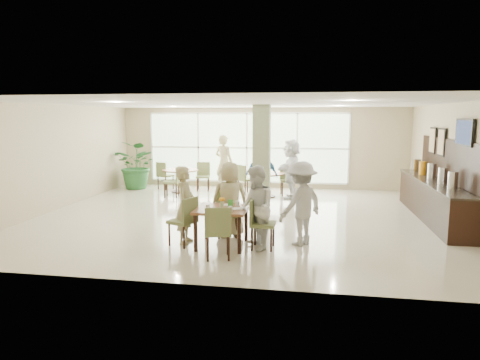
% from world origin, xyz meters
% --- Properties ---
extents(ground, '(10.00, 10.00, 0.00)m').
position_xyz_m(ground, '(0.00, 0.00, 0.00)').
color(ground, beige).
rests_on(ground, ground).
extents(room_shell, '(10.00, 10.00, 10.00)m').
position_xyz_m(room_shell, '(0.00, 0.00, 1.70)').
color(room_shell, white).
rests_on(room_shell, ground).
extents(window_bank, '(7.00, 0.04, 7.00)m').
position_xyz_m(window_bank, '(-0.50, 4.46, 1.40)').
color(window_bank, silver).
rests_on(window_bank, ground).
extents(column, '(0.45, 0.45, 2.80)m').
position_xyz_m(column, '(0.40, 1.20, 1.40)').
color(column, '#727854').
rests_on(column, ground).
extents(main_table, '(0.98, 0.98, 0.75)m').
position_xyz_m(main_table, '(0.07, -2.54, 0.66)').
color(main_table, brown).
rests_on(main_table, ground).
extents(round_table_left, '(1.18, 1.18, 0.75)m').
position_xyz_m(round_table_left, '(-2.52, 3.14, 0.59)').
color(round_table_left, brown).
rests_on(round_table_left, ground).
extents(round_table_right, '(1.16, 1.16, 0.75)m').
position_xyz_m(round_table_right, '(0.36, 2.75, 0.59)').
color(round_table_right, brown).
rests_on(round_table_right, ground).
extents(chairs_main_table, '(2.10, 1.95, 0.95)m').
position_xyz_m(chairs_main_table, '(0.09, -2.56, 0.47)').
color(chairs_main_table, olive).
rests_on(chairs_main_table, ground).
extents(chairs_table_left, '(1.91, 1.91, 0.95)m').
position_xyz_m(chairs_table_left, '(-2.53, 3.11, 0.47)').
color(chairs_table_left, olive).
rests_on(chairs_table_left, ground).
extents(chairs_table_right, '(1.92, 1.93, 0.95)m').
position_xyz_m(chairs_table_right, '(0.34, 2.68, 0.47)').
color(chairs_table_right, olive).
rests_on(chairs_table_right, ground).
extents(tabletop_clutter, '(0.66, 0.78, 0.21)m').
position_xyz_m(tabletop_clutter, '(0.13, -2.57, 0.81)').
color(tabletop_clutter, white).
rests_on(tabletop_clutter, main_table).
extents(buffet_counter, '(0.64, 4.70, 1.95)m').
position_xyz_m(buffet_counter, '(4.70, 0.51, 0.55)').
color(buffet_counter, black).
rests_on(buffet_counter, ground).
extents(wall_tv, '(0.06, 1.00, 0.58)m').
position_xyz_m(wall_tv, '(4.94, -0.60, 2.15)').
color(wall_tv, black).
rests_on(wall_tv, ground).
extents(framed_art_a, '(0.05, 0.55, 0.70)m').
position_xyz_m(framed_art_a, '(4.95, 1.00, 1.85)').
color(framed_art_a, black).
rests_on(framed_art_a, ground).
extents(framed_art_b, '(0.05, 0.55, 0.70)m').
position_xyz_m(framed_art_b, '(4.95, 1.80, 1.85)').
color(framed_art_b, black).
rests_on(framed_art_b, ground).
extents(potted_plant, '(1.84, 1.84, 1.65)m').
position_xyz_m(potted_plant, '(-4.17, 3.52, 0.82)').
color(potted_plant, '#245B29').
rests_on(potted_plant, ground).
extents(teen_left, '(0.37, 0.56, 1.53)m').
position_xyz_m(teen_left, '(-0.68, -2.44, 0.76)').
color(teen_left, tan).
rests_on(teen_left, ground).
extents(teen_far, '(0.87, 0.67, 1.57)m').
position_xyz_m(teen_far, '(0.09, -1.84, 0.79)').
color(teen_far, tan).
rests_on(teen_far, ground).
extents(teen_right, '(0.86, 0.95, 1.59)m').
position_xyz_m(teen_right, '(0.74, -2.63, 0.79)').
color(teen_right, white).
rests_on(teen_right, ground).
extents(teen_standing, '(1.16, 1.19, 1.63)m').
position_xyz_m(teen_standing, '(1.56, -2.18, 0.82)').
color(teen_standing, '#B4B4B6').
rests_on(teen_standing, ground).
extents(adult_a, '(1.06, 0.76, 1.64)m').
position_xyz_m(adult_a, '(0.33, 1.79, 0.82)').
color(adult_a, teal).
rests_on(adult_a, ground).
extents(adult_b, '(0.93, 1.75, 1.81)m').
position_xyz_m(adult_b, '(1.14, 2.69, 0.90)').
color(adult_b, white).
rests_on(adult_b, ground).
extents(adult_standing, '(0.81, 0.70, 1.88)m').
position_xyz_m(adult_standing, '(-1.18, 3.78, 0.94)').
color(adult_standing, tan).
rests_on(adult_standing, ground).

